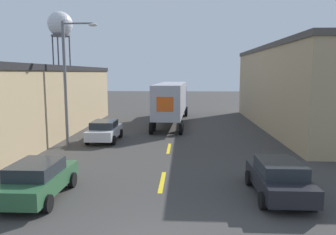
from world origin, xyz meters
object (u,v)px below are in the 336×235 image
(parked_car_left_far, at_px, (105,130))
(parked_car_right_near, at_px, (279,178))
(water_tower, at_px, (60,26))
(semi_truck, at_px, (172,99))
(street_lamp, at_px, (69,75))
(parked_car_left_near, at_px, (37,179))

(parked_car_left_far, height_order, parked_car_right_near, same)
(water_tower, bearing_deg, semi_truck, -55.85)
(parked_car_left_far, xyz_separation_m, street_lamp, (-1.88, -1.71, 3.98))
(water_tower, bearing_deg, parked_car_left_near, -70.50)
(semi_truck, xyz_separation_m, parked_car_left_far, (-4.59, -8.83, -1.57))
(semi_truck, bearing_deg, parked_car_right_near, -72.97)
(semi_truck, xyz_separation_m, parked_car_right_near, (4.97, -19.19, -1.57))
(parked_car_left_far, bearing_deg, parked_car_left_near, -90.00)
(semi_truck, relative_size, parked_car_left_far, 3.40)
(semi_truck, distance_m, parked_car_left_near, 20.42)
(semi_truck, distance_m, street_lamp, 12.60)
(parked_car_left_near, relative_size, parked_car_right_near, 1.00)
(semi_truck, height_order, parked_car_left_near, semi_truck)
(semi_truck, height_order, parked_car_left_far, semi_truck)
(parked_car_right_near, bearing_deg, water_tower, 118.02)
(parked_car_left_far, xyz_separation_m, parked_car_right_near, (9.56, -10.36, 0.00))
(parked_car_left_far, height_order, street_lamp, street_lamp)
(parked_car_right_near, distance_m, street_lamp, 14.89)
(parked_car_left_near, bearing_deg, semi_truck, 76.97)
(parked_car_right_near, xyz_separation_m, street_lamp, (-11.45, 8.65, 3.98))
(semi_truck, height_order, parked_car_right_near, semi_truck)
(parked_car_left_near, distance_m, water_tower, 60.59)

